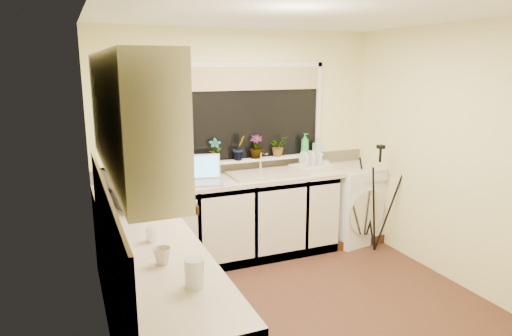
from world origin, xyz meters
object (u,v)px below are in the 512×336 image
object	(u,v)px
kettle	(146,202)
soap_bottle_clear	(317,146)
laptop	(203,175)
plant_b	(239,148)
soap_bottle_green	(305,144)
dish_rack	(312,168)
plant_c	(256,147)
microwave	(134,187)
cup_left	(162,256)
tripod	(378,199)
plant_a	(215,150)
cup_back	(325,164)
washing_machine	(351,203)
steel_jar	(151,235)
glass_jug	(195,273)
plant_d	(278,146)

from	to	relation	value
kettle	soap_bottle_clear	distance (m)	2.41
laptop	plant_b	xyz separation A→B (m)	(0.48, 0.22, 0.21)
plant_b	soap_bottle_green	bearing A→B (deg)	-0.08
dish_rack	plant_c	xyz separation A→B (m)	(-0.60, 0.21, 0.25)
soap_bottle_green	microwave	bearing A→B (deg)	-160.77
microwave	cup_left	size ratio (longest dim) A/B	4.92
tripod	soap_bottle_green	world-z (taller)	soap_bottle_green
plant_a	kettle	bearing A→B (deg)	-132.00
plant_b	cup_back	size ratio (longest dim) A/B	2.42
washing_machine	cup_left	distance (m)	3.22
washing_machine	soap_bottle_clear	bearing A→B (deg)	139.75
soap_bottle_clear	cup_back	distance (m)	0.24
kettle	cup_left	xyz separation A→B (m)	(-0.07, -1.00, -0.04)
dish_rack	cup_left	world-z (taller)	cup_left
tripod	soap_bottle_green	size ratio (longest dim) A/B	4.92
plant_a	cup_back	size ratio (longest dim) A/B	2.31
plant_b	soap_bottle_clear	xyz separation A→B (m)	(0.99, 0.02, -0.05)
laptop	soap_bottle_clear	distance (m)	1.50
plant_c	cup_back	size ratio (longest dim) A/B	2.34
cup_back	cup_left	distance (m)	2.96
kettle	plant_b	world-z (taller)	plant_b
tripod	soap_bottle_clear	size ratio (longest dim) A/B	6.95
plant_b	cup_back	xyz separation A→B (m)	(1.02, -0.13, -0.24)
soap_bottle_green	soap_bottle_clear	xyz separation A→B (m)	(0.17, 0.02, -0.04)
dish_rack	plant_a	xyz separation A→B (m)	(-1.08, 0.19, 0.25)
kettle	soap_bottle_green	world-z (taller)	soap_bottle_green
tripod	steel_jar	distance (m)	2.88
laptop	steel_jar	xyz separation A→B (m)	(-0.78, -1.41, -0.02)
dish_rack	glass_jug	distance (m)	2.93
plant_a	cup_back	world-z (taller)	plant_a
tripod	soap_bottle_clear	distance (m)	0.93
cup_back	soap_bottle_green	bearing A→B (deg)	148.20
plant_d	soap_bottle_clear	distance (m)	0.50
dish_rack	tripod	xyz separation A→B (m)	(0.61, -0.42, -0.32)
tripod	cup_left	world-z (taller)	tripod
dish_rack	glass_jug	size ratio (longest dim) A/B	2.74
microwave	soap_bottle_clear	xyz separation A→B (m)	(2.23, 0.73, 0.09)
kettle	tripod	distance (m)	2.66
steel_jar	plant_a	xyz separation A→B (m)	(0.98, 1.63, 0.23)
steel_jar	plant_d	distance (m)	2.42
washing_machine	kettle	xyz separation A→B (m)	(-2.54, -0.81, 0.55)
plant_c	dish_rack	bearing A→B (deg)	-19.08
laptop	cup_left	xyz separation A→B (m)	(-0.78, -1.79, -0.02)
laptop	soap_bottle_green	distance (m)	1.33
cup_left	plant_a	bearing A→B (deg)	63.92
laptop	plant_c	distance (m)	0.76
microwave	soap_bottle_green	xyz separation A→B (m)	(2.05, 0.72, 0.12)
washing_machine	laptop	world-z (taller)	laptop
tripod	glass_jug	world-z (taller)	tripod
steel_jar	cup_left	size ratio (longest dim) A/B	0.89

